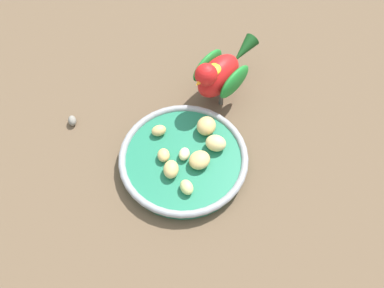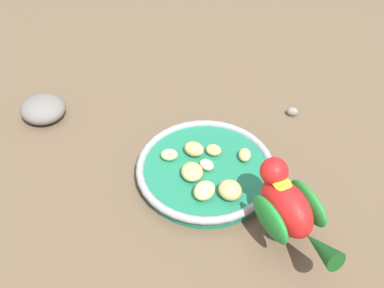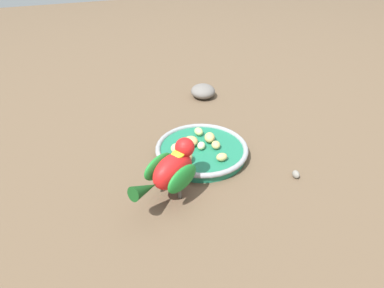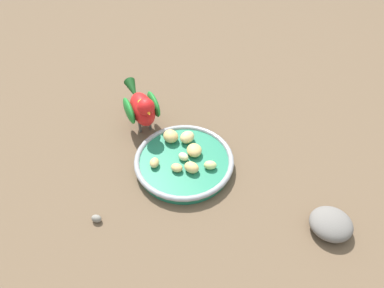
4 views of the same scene
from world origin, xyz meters
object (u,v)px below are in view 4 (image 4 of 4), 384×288
object	(u,v)px
apple_piece_2	(194,150)
apple_piece_4	(183,157)
pebble_0	(96,219)
parrot	(142,107)
apple_piece_1	(187,137)
apple_piece_3	(210,165)
apple_piece_5	(155,162)
apple_piece_6	(177,168)
apple_piece_0	(192,167)
apple_piece_7	(171,136)
rock_large	(331,224)
feeding_bowl	(184,162)

from	to	relation	value
apple_piece_2	apple_piece_4	world-z (taller)	apple_piece_2
apple_piece_4	pebble_0	world-z (taller)	apple_piece_4
apple_piece_4	pebble_0	bearing A→B (deg)	-42.61
apple_piece_2	parrot	distance (m)	0.17
apple_piece_1	apple_piece_2	bearing A→B (deg)	27.78
apple_piece_3	apple_piece_4	bearing A→B (deg)	-106.36
apple_piece_5	apple_piece_6	size ratio (longest dim) A/B	1.02
apple_piece_3	pebble_0	world-z (taller)	apple_piece_3
apple_piece_0	apple_piece_6	xyz separation A→B (m)	(0.00, -0.03, -0.00)
apple_piece_7	parrot	world-z (taller)	parrot
apple_piece_3	rock_large	distance (m)	0.26
apple_piece_2	apple_piece_4	bearing A→B (deg)	-47.30
apple_piece_5	rock_large	distance (m)	0.38
apple_piece_4	apple_piece_6	xyz separation A→B (m)	(0.03, -0.01, 0.00)
apple_piece_1	apple_piece_2	xyz separation A→B (m)	(0.04, 0.02, -0.00)
apple_piece_4	apple_piece_0	bearing A→B (deg)	36.41
rock_large	apple_piece_5	bearing A→B (deg)	-106.26
apple_piece_1	apple_piece_5	xyz separation A→B (m)	(0.08, -0.06, -0.00)
apple_piece_1	parrot	distance (m)	0.13
apple_piece_4	apple_piece_6	distance (m)	0.03
apple_piece_4	apple_piece_7	size ratio (longest dim) A/B	0.66
apple_piece_0	apple_piece_3	bearing A→B (deg)	109.36
feeding_bowl	pebble_0	world-z (taller)	feeding_bowl
parrot	pebble_0	bearing A→B (deg)	-37.98
feeding_bowl	apple_piece_7	size ratio (longest dim) A/B	6.05
apple_piece_2	apple_piece_5	distance (m)	0.09
apple_piece_2	rock_large	size ratio (longest dim) A/B	0.46
apple_piece_6	pebble_0	distance (m)	0.19
feeding_bowl	apple_piece_7	bearing A→B (deg)	-145.72
apple_piece_5	apple_piece_6	world-z (taller)	same
apple_piece_1	rock_large	size ratio (longest dim) A/B	0.44
apple_piece_4	rock_large	xyz separation A→B (m)	(0.13, 0.30, -0.01)
parrot	rock_large	xyz separation A→B (m)	(0.24, 0.41, -0.05)
apple_piece_6	apple_piece_3	bearing A→B (deg)	102.58
apple_piece_2	rock_large	xyz separation A→B (m)	(0.15, 0.28, -0.01)
apple_piece_7	apple_piece_4	bearing A→B (deg)	34.29
parrot	rock_large	size ratio (longest dim) A/B	1.95
rock_large	pebble_0	xyz separation A→B (m)	(0.03, -0.45, -0.01)
parrot	rock_large	distance (m)	0.48
rock_large	feeding_bowl	bearing A→B (deg)	-112.96
apple_piece_6	apple_piece_7	world-z (taller)	apple_piece_7
apple_piece_3	parrot	bearing A→B (deg)	-126.07
apple_piece_7	parrot	distance (m)	0.10
apple_piece_2	apple_piece_6	bearing A→B (deg)	-30.16
apple_piece_3	apple_piece_5	distance (m)	0.12
apple_piece_0	apple_piece_2	world-z (taller)	same
apple_piece_6	rock_large	xyz separation A→B (m)	(0.10, 0.31, -0.01)
apple_piece_1	apple_piece_6	bearing A→B (deg)	-6.82
apple_piece_3	apple_piece_6	distance (m)	0.07
apple_piece_3	pebble_0	distance (m)	0.26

